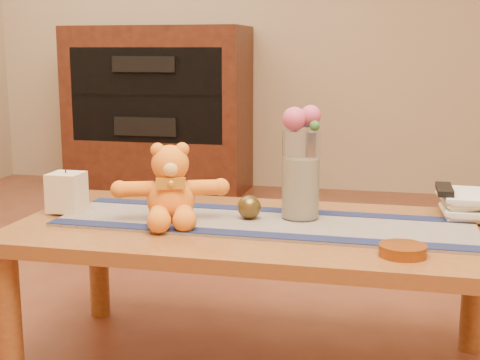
% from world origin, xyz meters
% --- Properties ---
extents(coffee_table_top, '(1.40, 0.70, 0.04)m').
position_xyz_m(coffee_table_top, '(0.00, 0.00, 0.43)').
color(coffee_table_top, brown).
rests_on(coffee_table_top, floor).
extents(table_leg_fl, '(0.07, 0.07, 0.41)m').
position_xyz_m(table_leg_fl, '(-0.64, -0.29, 0.21)').
color(table_leg_fl, brown).
rests_on(table_leg_fl, floor).
extents(table_leg_bl, '(0.07, 0.07, 0.41)m').
position_xyz_m(table_leg_bl, '(-0.64, 0.29, 0.21)').
color(table_leg_bl, brown).
rests_on(table_leg_bl, floor).
extents(table_leg_br, '(0.07, 0.07, 0.41)m').
position_xyz_m(table_leg_br, '(0.64, 0.29, 0.21)').
color(table_leg_br, brown).
rests_on(table_leg_br, floor).
extents(persian_runner, '(1.20, 0.36, 0.01)m').
position_xyz_m(persian_runner, '(0.02, 0.01, 0.45)').
color(persian_runner, '#1F1948').
rests_on(persian_runner, coffee_table_top).
extents(runner_border_near, '(1.20, 0.07, 0.00)m').
position_xyz_m(runner_border_near, '(0.01, -0.13, 0.46)').
color(runner_border_near, '#161D42').
rests_on(runner_border_near, persian_runner).
extents(runner_border_far, '(1.20, 0.07, 0.00)m').
position_xyz_m(runner_border_far, '(0.02, 0.16, 0.46)').
color(runner_border_far, '#161D42').
rests_on(runner_border_far, persian_runner).
extents(teddy_bear, '(0.39, 0.35, 0.21)m').
position_xyz_m(teddy_bear, '(-0.25, -0.03, 0.57)').
color(teddy_bear, orange).
rests_on(teddy_bear, persian_runner).
extents(pillar_candle, '(0.10, 0.10, 0.12)m').
position_xyz_m(pillar_candle, '(-0.60, 0.00, 0.52)').
color(pillar_candle, beige).
rests_on(pillar_candle, persian_runner).
extents(candle_wick, '(0.00, 0.00, 0.01)m').
position_xyz_m(candle_wick, '(-0.60, 0.00, 0.58)').
color(candle_wick, black).
rests_on(candle_wick, pillar_candle).
extents(glass_vase, '(0.11, 0.11, 0.26)m').
position_xyz_m(glass_vase, '(0.12, 0.08, 0.59)').
color(glass_vase, silver).
rests_on(glass_vase, persian_runner).
extents(potpourri_fill, '(0.09, 0.09, 0.18)m').
position_xyz_m(potpourri_fill, '(0.12, 0.08, 0.55)').
color(potpourri_fill, beige).
rests_on(potpourri_fill, glass_vase).
extents(rose_left, '(0.07, 0.07, 0.07)m').
position_xyz_m(rose_left, '(0.10, 0.07, 0.75)').
color(rose_left, '#C1446B').
rests_on(rose_left, glass_vase).
extents(rose_right, '(0.06, 0.06, 0.06)m').
position_xyz_m(rose_right, '(0.14, 0.08, 0.76)').
color(rose_right, '#C1446B').
rests_on(rose_right, glass_vase).
extents(blue_flower_back, '(0.04, 0.04, 0.04)m').
position_xyz_m(blue_flower_back, '(0.13, 0.11, 0.75)').
color(blue_flower_back, '#5166B0').
rests_on(blue_flower_back, glass_vase).
extents(blue_flower_side, '(0.04, 0.04, 0.04)m').
position_xyz_m(blue_flower_side, '(0.09, 0.10, 0.74)').
color(blue_flower_side, '#5166B0').
rests_on(blue_flower_side, glass_vase).
extents(leaf_sprig, '(0.03, 0.03, 0.03)m').
position_xyz_m(leaf_sprig, '(0.16, 0.06, 0.74)').
color(leaf_sprig, '#33662D').
rests_on(leaf_sprig, glass_vase).
extents(bronze_ball, '(0.09, 0.09, 0.07)m').
position_xyz_m(bronze_ball, '(-0.03, 0.03, 0.49)').
color(bronze_ball, '#4C3C19').
rests_on(bronze_ball, persian_runner).
extents(book_bottom, '(0.18, 0.23, 0.02)m').
position_xyz_m(book_bottom, '(0.53, 0.23, 0.46)').
color(book_bottom, '#F8EBC0').
rests_on(book_bottom, coffee_table_top).
extents(book_lower, '(0.18, 0.24, 0.02)m').
position_xyz_m(book_lower, '(0.54, 0.23, 0.48)').
color(book_lower, '#F8EBC0').
rests_on(book_lower, book_bottom).
extents(book_upper, '(0.19, 0.24, 0.02)m').
position_xyz_m(book_upper, '(0.52, 0.24, 0.50)').
color(book_upper, '#F8EBC0').
rests_on(book_upper, book_lower).
extents(book_top, '(0.17, 0.23, 0.02)m').
position_xyz_m(book_top, '(0.53, 0.23, 0.52)').
color(book_top, '#F8EBC0').
rests_on(book_top, book_upper).
extents(tv_remote, '(0.05, 0.16, 0.02)m').
position_xyz_m(tv_remote, '(0.53, 0.22, 0.54)').
color(tv_remote, black).
rests_on(tv_remote, book_top).
extents(amber_dish, '(0.14, 0.14, 0.03)m').
position_xyz_m(amber_dish, '(0.41, -0.21, 0.46)').
color(amber_dish, '#BF5914').
rests_on(amber_dish, coffee_table_top).
extents(media_cabinet, '(1.20, 0.50, 1.10)m').
position_xyz_m(media_cabinet, '(-1.20, 2.48, 0.55)').
color(media_cabinet, black).
rests_on(media_cabinet, floor).
extents(cabinet_cavity, '(1.02, 0.03, 0.61)m').
position_xyz_m(cabinet_cavity, '(-1.20, 2.25, 0.66)').
color(cabinet_cavity, black).
rests_on(cabinet_cavity, media_cabinet).
extents(cabinet_shelf, '(1.02, 0.20, 0.02)m').
position_xyz_m(cabinet_shelf, '(-1.20, 2.33, 0.66)').
color(cabinet_shelf, black).
rests_on(cabinet_shelf, media_cabinet).
extents(stereo_upper, '(0.42, 0.28, 0.10)m').
position_xyz_m(stereo_upper, '(-1.20, 2.35, 0.86)').
color(stereo_upper, black).
rests_on(stereo_upper, media_cabinet).
extents(stereo_lower, '(0.42, 0.28, 0.12)m').
position_xyz_m(stereo_lower, '(-1.20, 2.35, 0.46)').
color(stereo_lower, black).
rests_on(stereo_lower, media_cabinet).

